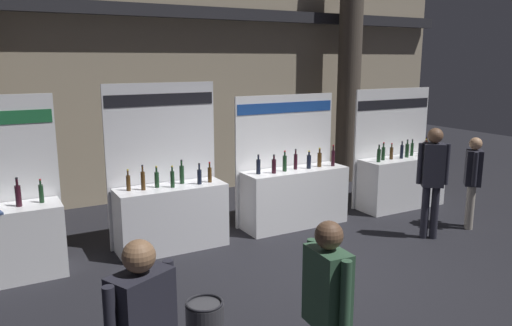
% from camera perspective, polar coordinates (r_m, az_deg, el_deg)
% --- Properties ---
extents(ground_plane, '(27.44, 27.44, 0.00)m').
position_cam_1_polar(ground_plane, '(7.05, 6.47, -12.24)').
color(ground_plane, black).
extents(hall_colonnade, '(13.72, 1.18, 6.90)m').
position_cam_1_polar(hall_colonnade, '(10.63, -8.40, 14.59)').
color(hall_colonnade, tan).
rests_on(hall_colonnade, ground_plane).
extents(exhibitor_booth_1, '(1.74, 0.66, 2.52)m').
position_cam_1_polar(exhibitor_booth_1, '(7.75, -9.79, -5.23)').
color(exhibitor_booth_1, white).
rests_on(exhibitor_booth_1, ground_plane).
extents(exhibitor_booth_2, '(1.96, 0.66, 2.27)m').
position_cam_1_polar(exhibitor_booth_2, '(8.72, 4.32, -3.31)').
color(exhibitor_booth_2, white).
rests_on(exhibitor_booth_2, ground_plane).
extents(exhibitor_booth_3, '(1.87, 0.66, 2.31)m').
position_cam_1_polar(exhibitor_booth_3, '(10.18, 16.18, -1.55)').
color(exhibitor_booth_3, white).
rests_on(exhibitor_booth_3, ground_plane).
extents(visitor_0, '(0.25, 0.56, 1.67)m').
position_cam_1_polar(visitor_0, '(4.07, 8.11, -15.69)').
color(visitor_0, maroon).
rests_on(visitor_0, ground_plane).
extents(visitor_3, '(0.40, 0.40, 1.58)m').
position_cam_1_polar(visitor_3, '(9.21, 23.60, -1.33)').
color(visitor_3, '#ADA393').
rests_on(visitor_3, ground_plane).
extents(visitor_5, '(0.41, 0.40, 1.81)m').
position_cam_1_polar(visitor_5, '(8.40, 19.59, -1.11)').
color(visitor_5, '#23232D').
rests_on(visitor_5, ground_plane).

